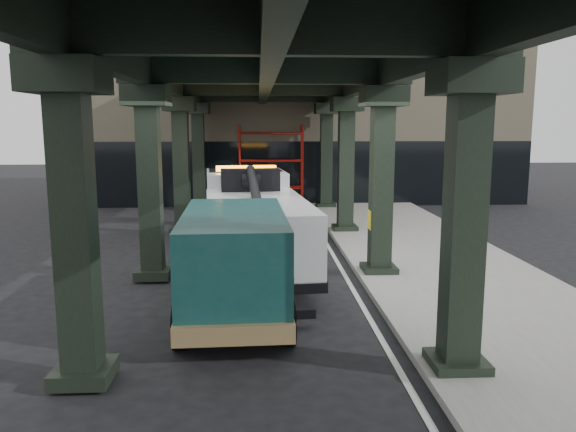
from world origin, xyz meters
name	(u,v)px	position (x,y,z in m)	size (l,w,h in m)	color
ground	(286,301)	(0.00, 0.00, 0.00)	(90.00, 90.00, 0.00)	black
sidewalk	(448,273)	(4.50, 2.00, 0.07)	(5.00, 40.00, 0.15)	gray
lane_stripe	(346,276)	(1.70, 2.00, 0.01)	(0.12, 38.00, 0.01)	silver
viaduct	(266,67)	(-0.40, 2.00, 5.46)	(7.40, 32.00, 6.40)	black
building	(304,125)	(2.00, 20.00, 4.00)	(22.00, 10.00, 8.00)	#C6B793
scaffolding	(271,164)	(0.00, 14.64, 2.11)	(3.08, 0.88, 4.00)	#B6160E
tow_truck	(252,217)	(-0.82, 3.33, 1.41)	(3.27, 9.02, 2.90)	black
towed_van	(235,259)	(-1.14, -0.87, 1.22)	(2.41, 5.67, 2.27)	#124140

